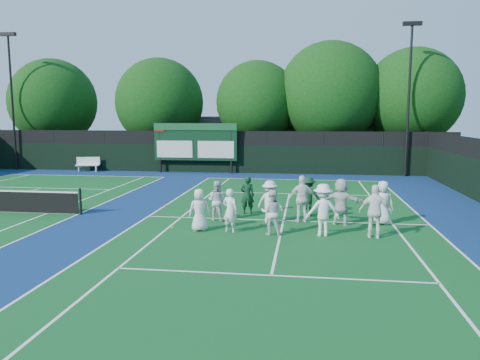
# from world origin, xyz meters

# --- Properties ---
(ground) EXTENTS (120.00, 120.00, 0.00)m
(ground) POSITION_xyz_m (0.00, 0.00, 0.00)
(ground) COLOR #1C330E
(ground) RESTS_ON ground
(court_apron) EXTENTS (34.00, 32.00, 0.01)m
(court_apron) POSITION_xyz_m (-6.00, 1.00, 0.00)
(court_apron) COLOR navy
(court_apron) RESTS_ON ground
(near_court) EXTENTS (11.05, 23.85, 0.01)m
(near_court) POSITION_xyz_m (0.00, 1.00, 0.01)
(near_court) COLOR #115420
(near_court) RESTS_ON ground
(back_fence) EXTENTS (34.00, 0.08, 3.00)m
(back_fence) POSITION_xyz_m (-6.00, 16.00, 1.36)
(back_fence) COLOR black
(back_fence) RESTS_ON ground
(scoreboard) EXTENTS (6.00, 0.21, 3.55)m
(scoreboard) POSITION_xyz_m (-7.01, 15.59, 2.19)
(scoreboard) COLOR black
(scoreboard) RESTS_ON ground
(clubhouse) EXTENTS (18.00, 6.00, 4.00)m
(clubhouse) POSITION_xyz_m (-2.00, 24.00, 2.00)
(clubhouse) COLOR #5C5C61
(clubhouse) RESTS_ON ground
(light_pole_left) EXTENTS (1.20, 0.30, 10.12)m
(light_pole_left) POSITION_xyz_m (-21.00, 15.70, 6.30)
(light_pole_left) COLOR black
(light_pole_left) RESTS_ON ground
(light_pole_right) EXTENTS (1.20, 0.30, 10.12)m
(light_pole_right) POSITION_xyz_m (7.50, 15.70, 6.30)
(light_pole_right) COLOR black
(light_pole_right) RESTS_ON ground
(bench) EXTENTS (1.73, 0.84, 1.06)m
(bench) POSITION_xyz_m (-15.07, 15.38, 0.57)
(bench) COLOR white
(bench) RESTS_ON ground
(tree_a) EXTENTS (7.05, 7.05, 8.70)m
(tree_a) POSITION_xyz_m (-19.73, 19.58, 4.99)
(tree_a) COLOR black
(tree_a) RESTS_ON ground
(tree_b) EXTENTS (6.97, 6.97, 8.61)m
(tree_b) POSITION_xyz_m (-10.67, 19.58, 4.94)
(tree_b) COLOR black
(tree_b) RESTS_ON ground
(tree_c) EXTENTS (6.36, 6.36, 8.29)m
(tree_c) POSITION_xyz_m (-2.83, 19.58, 4.94)
(tree_c) COLOR black
(tree_c) RESTS_ON ground
(tree_d) EXTENTS (7.82, 7.82, 9.62)m
(tree_d) POSITION_xyz_m (2.70, 19.58, 5.51)
(tree_d) COLOR black
(tree_d) RESTS_ON ground
(tree_e) EXTENTS (7.10, 7.10, 9.05)m
(tree_e) POSITION_xyz_m (8.71, 19.58, 5.32)
(tree_e) COLOR black
(tree_e) RESTS_ON ground
(tennis_ball_0) EXTENTS (0.07, 0.07, 0.07)m
(tennis_ball_0) POSITION_xyz_m (-3.94, -0.86, 0.03)
(tennis_ball_0) COLOR #C3D318
(tennis_ball_0) RESTS_ON ground
(tennis_ball_3) EXTENTS (0.07, 0.07, 0.07)m
(tennis_ball_3) POSITION_xyz_m (-5.47, 3.23, 0.03)
(tennis_ball_3) COLOR #C3D318
(tennis_ball_3) RESTS_ON ground
(tennis_ball_4) EXTENTS (0.07, 0.07, 0.07)m
(tennis_ball_4) POSITION_xyz_m (-0.12, 3.36, 0.03)
(tennis_ball_4) COLOR #C3D318
(tennis_ball_4) RESTS_ON ground
(tennis_ball_5) EXTENTS (0.07, 0.07, 0.07)m
(tennis_ball_5) POSITION_xyz_m (1.69, 1.77, 0.03)
(tennis_ball_5) COLOR #C3D318
(tennis_ball_5) RESTS_ON ground
(player_front_0) EXTENTS (0.84, 0.65, 1.52)m
(player_front_0) POSITION_xyz_m (-2.88, -1.04, 0.76)
(player_front_0) COLOR silver
(player_front_0) RESTS_ON ground
(player_front_1) EXTENTS (0.66, 0.55, 1.56)m
(player_front_1) POSITION_xyz_m (-1.78, -1.06, 0.78)
(player_front_1) COLOR white
(player_front_1) RESTS_ON ground
(player_front_2) EXTENTS (0.79, 0.63, 1.56)m
(player_front_2) POSITION_xyz_m (-0.30, -1.21, 0.78)
(player_front_2) COLOR silver
(player_front_2) RESTS_ON ground
(player_front_3) EXTENTS (1.26, 0.87, 1.80)m
(player_front_3) POSITION_xyz_m (1.43, -1.12, 0.90)
(player_front_3) COLOR white
(player_front_3) RESTS_ON ground
(player_front_4) EXTENTS (1.11, 0.58, 1.81)m
(player_front_4) POSITION_xyz_m (3.15, -1.16, 0.91)
(player_front_4) COLOR white
(player_front_4) RESTS_ON ground
(player_back_0) EXTENTS (0.91, 0.80, 1.57)m
(player_back_0) POSITION_xyz_m (-2.59, 0.71, 0.78)
(player_back_0) COLOR silver
(player_back_0) RESTS_ON ground
(player_back_1) EXTENTS (1.22, 1.00, 1.64)m
(player_back_1) POSITION_xyz_m (-0.51, 0.57, 0.82)
(player_back_1) COLOR white
(player_back_1) RESTS_ON ground
(player_back_2) EXTENTS (1.13, 0.64, 1.82)m
(player_back_2) POSITION_xyz_m (0.71, 0.86, 0.91)
(player_back_2) COLOR white
(player_back_2) RESTS_ON ground
(player_back_3) EXTENTS (1.72, 0.99, 1.77)m
(player_back_3) POSITION_xyz_m (2.16, 0.63, 0.89)
(player_back_3) COLOR silver
(player_back_3) RESTS_ON ground
(player_back_4) EXTENTS (0.87, 0.62, 1.66)m
(player_back_4) POSITION_xyz_m (3.71, 0.91, 0.83)
(player_back_4) COLOR white
(player_back_4) RESTS_ON ground
(coach_left) EXTENTS (0.64, 0.49, 1.58)m
(coach_left) POSITION_xyz_m (-1.56, 2.09, 0.79)
(coach_left) COLOR #0D321A
(coach_left) RESTS_ON ground
(coach_right) EXTENTS (1.07, 0.67, 1.60)m
(coach_right) POSITION_xyz_m (0.95, 2.18, 0.80)
(coach_right) COLOR #0E351B
(coach_right) RESTS_ON ground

